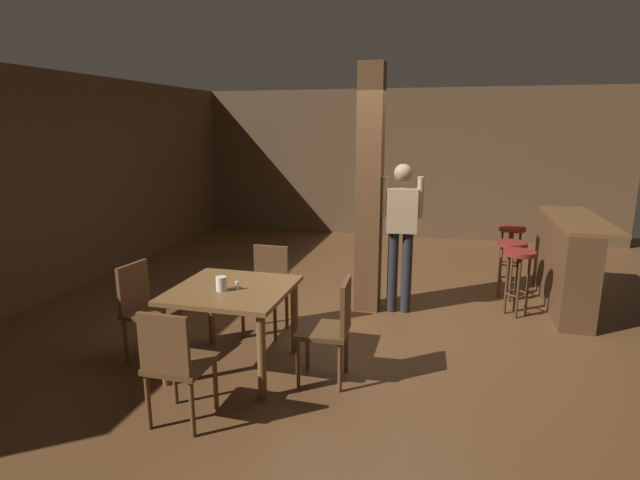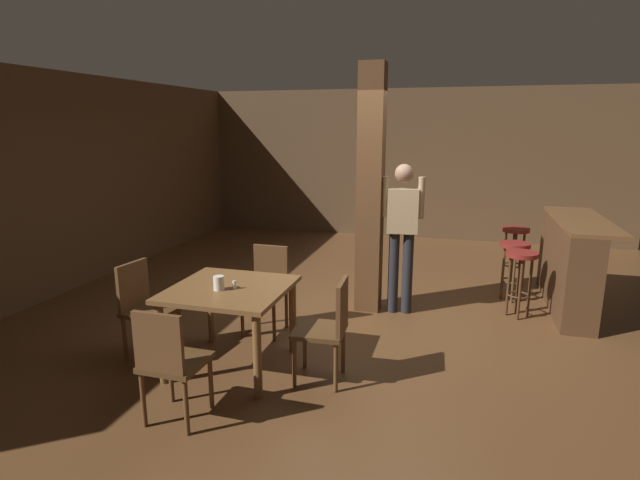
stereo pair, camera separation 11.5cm
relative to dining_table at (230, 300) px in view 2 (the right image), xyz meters
The scene contains 16 objects.
ground_plane 1.81m from the dining_table, 55.80° to the left, with size 10.80×10.80×0.00m, color brown.
wall_back 6.02m from the dining_table, 80.85° to the left, with size 8.00×0.10×2.80m, color brown.
wall_left 3.44m from the dining_table, 155.38° to the left, with size 0.10×9.00×2.80m, color brown.
pillar 2.14m from the dining_table, 62.82° to the left, with size 0.28×0.28×2.80m, color brown.
dining_table is the anchor object (origin of this frame).
chair_west 0.89m from the dining_table, behind, with size 0.47×0.47×0.89m.
chair_south 0.94m from the dining_table, 91.75° to the right, with size 0.43×0.43×0.89m.
chair_east 0.91m from the dining_table, ahead, with size 0.44×0.44×0.89m.
chair_north 0.87m from the dining_table, 89.82° to the left, with size 0.43×0.43×0.89m.
napkin_cup 0.21m from the dining_table, 117.62° to the right, with size 0.09×0.09×0.12m, color silver.
salt_shaker 0.17m from the dining_table, 30.74° to the right, with size 0.03×0.03×0.07m, color silver.
standing_person 2.22m from the dining_table, 53.97° to the left, with size 0.47×0.24×1.72m.
bar_counter 4.02m from the dining_table, 37.84° to the left, with size 0.56×1.82×1.08m.
bar_stool_near 3.28m from the dining_table, 37.47° to the left, with size 0.35×0.35×0.76m.
bar_stool_mid 3.64m from the dining_table, 44.76° to the left, with size 0.36×0.36×0.73m.
bar_stool_far 4.20m from the dining_table, 50.96° to the left, with size 0.36×0.36×0.78m.
Camera 2 is at (0.94, -5.18, 2.14)m, focal length 28.00 mm.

